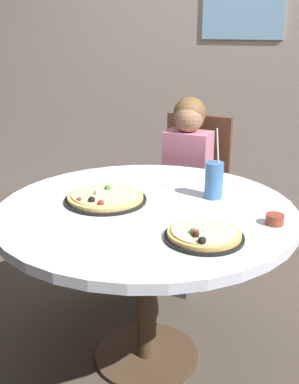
# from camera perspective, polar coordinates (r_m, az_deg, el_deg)

# --- Properties ---
(ground_plane) EXTENTS (8.00, 8.00, 0.00)m
(ground_plane) POSITION_cam_1_polar(r_m,az_deg,el_deg) (2.39, -0.35, -18.75)
(ground_plane) COLOR #4C4238
(wall_with_window) EXTENTS (5.20, 0.14, 2.90)m
(wall_with_window) POSITION_cam_1_polar(r_m,az_deg,el_deg) (3.76, 8.37, 18.89)
(wall_with_window) COLOR #A8998E
(wall_with_window) RESTS_ON ground_plane
(dining_table) EXTENTS (1.25, 1.25, 0.75)m
(dining_table) POSITION_cam_1_polar(r_m,az_deg,el_deg) (2.05, -0.39, -4.24)
(dining_table) COLOR silver
(dining_table) RESTS_ON ground_plane
(chair_wooden) EXTENTS (0.45, 0.45, 0.95)m
(chair_wooden) POSITION_cam_1_polar(r_m,az_deg,el_deg) (2.96, 5.07, 0.70)
(chair_wooden) COLOR brown
(chair_wooden) RESTS_ON ground_plane
(diner_child) EXTENTS (0.30, 0.43, 1.08)m
(diner_child) POSITION_cam_1_polar(r_m,az_deg,el_deg) (2.81, 3.86, -1.29)
(diner_child) COLOR #3F4766
(diner_child) RESTS_ON ground_plane
(pizza_veggie) EXTENTS (0.35, 0.35, 0.05)m
(pizza_veggie) POSITION_cam_1_polar(r_m,az_deg,el_deg) (2.08, -5.21, -0.67)
(pizza_veggie) COLOR black
(pizza_veggie) RESTS_ON dining_table
(pizza_cheese) EXTENTS (0.29, 0.29, 0.05)m
(pizza_cheese) POSITION_cam_1_polar(r_m,az_deg,el_deg) (1.74, 6.42, -5.01)
(pizza_cheese) COLOR black
(pizza_cheese) RESTS_ON dining_table
(soda_cup) EXTENTS (0.08, 0.08, 0.31)m
(soda_cup) POSITION_cam_1_polar(r_m,az_deg,el_deg) (2.12, 7.59, 1.41)
(soda_cup) COLOR #3F72B2
(soda_cup) RESTS_ON dining_table
(sauce_bowl) EXTENTS (0.07, 0.07, 0.04)m
(sauce_bowl) POSITION_cam_1_polar(r_m,az_deg,el_deg) (1.90, 14.50, -3.14)
(sauce_bowl) COLOR brown
(sauce_bowl) RESTS_ON dining_table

